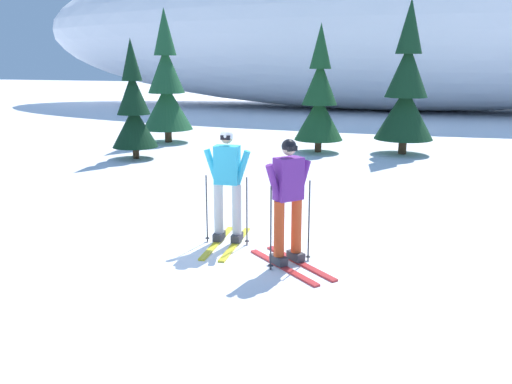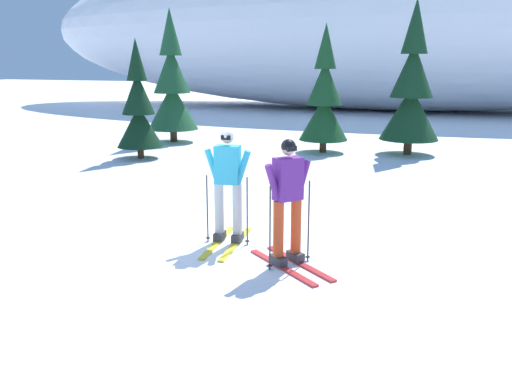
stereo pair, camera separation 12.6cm
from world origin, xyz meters
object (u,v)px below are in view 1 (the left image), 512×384
at_px(skier_cyan_jacket, 227,184).
at_px(pine_tree_far_left, 166,87).
at_px(pine_tree_center_right, 319,100).
at_px(pine_tree_center_left, 134,109).
at_px(skier_purple_jacket, 288,200).
at_px(pine_tree_far_right, 406,91).

relative_size(skier_cyan_jacket, pine_tree_far_left, 0.40).
bearing_deg(pine_tree_center_right, pine_tree_center_left, -150.08).
distance_m(skier_purple_jacket, pine_tree_far_left, 12.46).
bearing_deg(pine_tree_far_left, pine_tree_far_right, 0.36).
relative_size(skier_purple_jacket, pine_tree_far_left, 0.39).
bearing_deg(pine_tree_center_right, pine_tree_far_right, 10.73).
bearing_deg(pine_tree_far_left, pine_tree_center_right, -4.51).
distance_m(skier_cyan_jacket, pine_tree_far_left, 11.30).
relative_size(pine_tree_far_left, pine_tree_center_left, 1.32).
distance_m(pine_tree_far_left, pine_tree_center_right, 5.57).
relative_size(pine_tree_center_right, pine_tree_far_right, 0.85).
bearing_deg(pine_tree_center_left, pine_tree_far_right, 23.90).
bearing_deg(skier_cyan_jacket, pine_tree_far_left, 122.03).
xyz_separation_m(skier_purple_jacket, pine_tree_far_left, (-7.13, 10.17, 0.98)).
distance_m(skier_purple_jacket, pine_tree_center_left, 9.50).
xyz_separation_m(skier_cyan_jacket, pine_tree_center_right, (-0.43, 9.10, 0.71)).
relative_size(skier_purple_jacket, pine_tree_center_left, 0.52).
height_order(skier_purple_jacket, pine_tree_center_right, pine_tree_center_right).
bearing_deg(skier_purple_jacket, pine_tree_center_left, 133.45).
height_order(pine_tree_far_left, pine_tree_far_right, pine_tree_far_right).
relative_size(skier_cyan_jacket, pine_tree_center_right, 0.46).
bearing_deg(pine_tree_center_left, skier_purple_jacket, -46.55).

